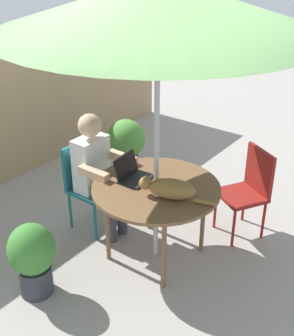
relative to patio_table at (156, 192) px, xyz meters
The scene contains 10 objects.
ground_plane 0.69m from the patio_table, ahead, with size 14.00×14.00×0.00m, color gray.
patio_table is the anchor object (origin of this frame).
patio_umbrella 1.56m from the patio_table, ahead, with size 2.45×2.45×2.44m.
chair_occupied 0.87m from the patio_table, 90.00° to the left, with size 0.40×0.40×0.89m.
chair_empty 1.00m from the patio_table, 29.98° to the right, with size 0.55×0.55×0.89m.
person_seated 0.70m from the patio_table, 90.00° to the left, with size 0.48×0.48×1.23m.
laptop 0.29m from the patio_table, 93.90° to the left, with size 0.32×0.28×0.21m.
cat 0.25m from the patio_table, 113.29° to the right, with size 0.32×0.63×0.17m.
potted_plant_by_chair 1.17m from the patio_table, 153.07° to the left, with size 0.39×0.39×0.67m.
potted_plant_corner 1.61m from the patio_table, 49.34° to the left, with size 0.46×0.46×0.73m.
Camera 1 is at (-2.78, -2.01, 2.76)m, focal length 48.95 mm.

